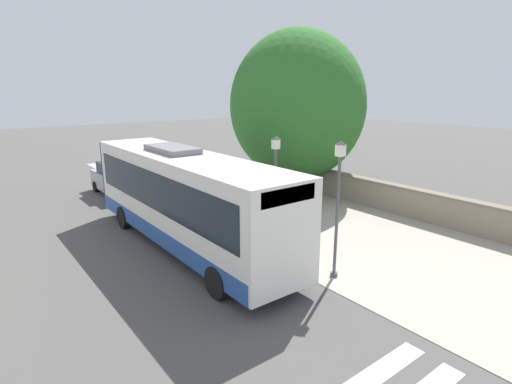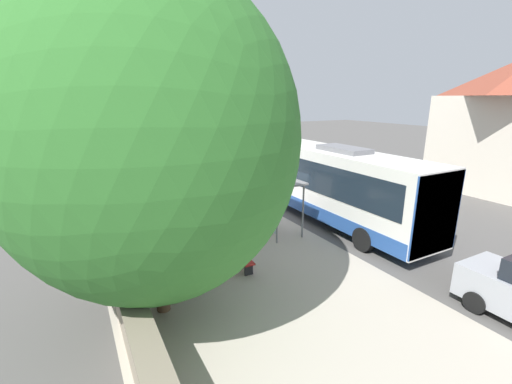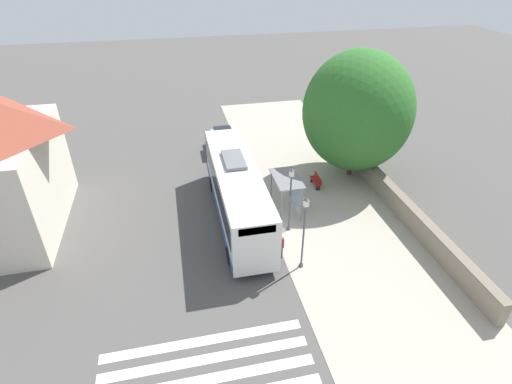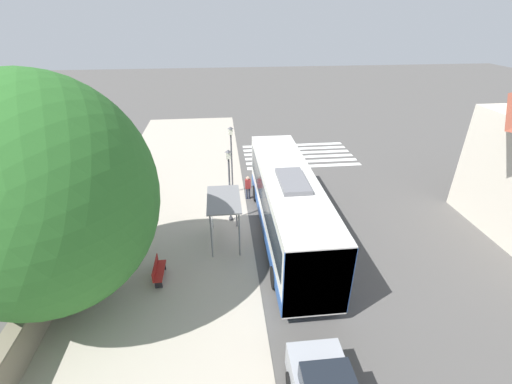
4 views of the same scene
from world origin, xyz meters
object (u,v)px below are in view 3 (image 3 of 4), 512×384
object	(u,v)px
street_lamp_near	(290,195)
street_lamp_far	(304,228)
bus_shelter	(289,184)
bus	(237,191)
shade_tree	(357,111)
parked_car_behind_bus	(224,142)
pedestrian	(281,245)
bench	(316,181)

from	to	relation	value
street_lamp_near	street_lamp_far	world-z (taller)	street_lamp_far
bus_shelter	street_lamp_near	distance (m)	2.12
bus	street_lamp_far	xyz separation A→B (m)	(-2.60, 5.32, 0.68)
street_lamp_near	shade_tree	distance (m)	9.05
street_lamp_near	parked_car_behind_bus	distance (m)	11.97
bus_shelter	pedestrian	distance (m)	4.86
bus	street_lamp_near	xyz separation A→B (m)	(-2.87, 1.97, 0.57)
bus	street_lamp_far	world-z (taller)	street_lamp_far
bench	street_lamp_far	world-z (taller)	street_lamp_far
bus_shelter	bench	distance (m)	4.21
shade_tree	parked_car_behind_bus	bearing A→B (deg)	-33.64
parked_car_behind_bus	street_lamp_near	bearing A→B (deg)	101.14
bus	pedestrian	bearing A→B (deg)	110.85
bench	street_lamp_near	world-z (taller)	street_lamp_near
bus_shelter	shade_tree	bearing A→B (deg)	-147.78
street_lamp_near	bus_shelter	bearing A→B (deg)	-104.43
street_lamp_near	parked_car_behind_bus	world-z (taller)	street_lamp_near
pedestrian	bench	size ratio (longest dim) A/B	1.08
bus_shelter	pedestrian	size ratio (longest dim) A/B	1.82
bus_shelter	bench	size ratio (longest dim) A/B	1.96
shade_tree	bus_shelter	bearing A→B (deg)	32.22
bus	street_lamp_near	world-z (taller)	street_lamp_near
street_lamp_near	shade_tree	size ratio (longest dim) A/B	0.46
bus_shelter	shade_tree	xyz separation A→B (m)	(-6.00, -3.78, 2.97)
bench	parked_car_behind_bus	world-z (taller)	parked_car_behind_bus
street_lamp_near	parked_car_behind_bus	size ratio (longest dim) A/B	1.01
street_lamp_near	street_lamp_far	xyz separation A→B (m)	(0.26, 3.35, 0.10)
bus	bus_shelter	bearing A→B (deg)	-179.50
bus_shelter	pedestrian	xyz separation A→B (m)	(1.71, 4.40, -1.17)
bus_shelter	pedestrian	world-z (taller)	bus_shelter
bus	shade_tree	xyz separation A→B (m)	(-9.38, -3.81, 3.06)
bus	parked_car_behind_bus	xyz separation A→B (m)	(-0.57, -9.67, -1.08)
bench	street_lamp_near	size ratio (longest dim) A/B	0.34
pedestrian	shade_tree	xyz separation A→B (m)	(-7.71, -8.18, 4.14)
bus	parked_car_behind_bus	world-z (taller)	bus
pedestrian	bench	bearing A→B (deg)	-123.46
street_lamp_far	parked_car_behind_bus	xyz separation A→B (m)	(2.03, -14.98, -1.75)
shade_tree	parked_car_behind_bus	world-z (taller)	shade_tree
pedestrian	street_lamp_near	bearing A→B (deg)	-116.55
bus_shelter	street_lamp_far	xyz separation A→B (m)	(0.78, 5.35, 0.58)
bench	shade_tree	size ratio (longest dim) A/B	0.16
bench	shade_tree	distance (m)	5.66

